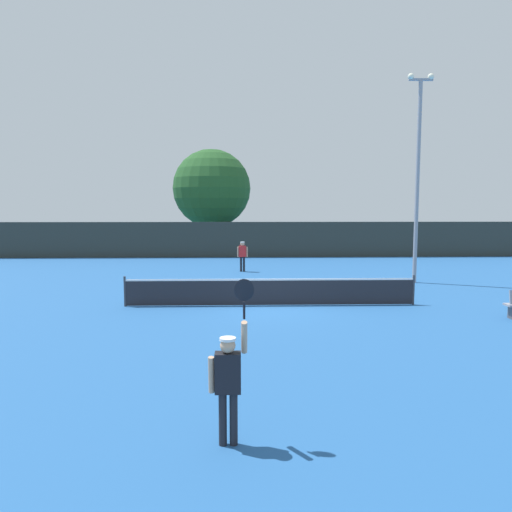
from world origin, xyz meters
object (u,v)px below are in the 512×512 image
(tennis_ball, at_px, (248,297))
(parked_car_near, at_px, (223,241))
(player_serving, at_px, (229,374))
(light_pole, at_px, (418,167))
(player_receiving, at_px, (242,253))
(large_tree, at_px, (212,189))

(tennis_ball, xyz_separation_m, parked_car_near, (-1.73, 20.85, 0.74))
(player_serving, height_order, light_pole, light_pole)
(player_serving, xyz_separation_m, tennis_ball, (0.45, 11.56, -1.04))
(player_receiving, bearing_deg, light_pole, 152.99)
(light_pole, relative_size, large_tree, 1.16)
(tennis_ball, relative_size, light_pole, 0.01)
(player_serving, height_order, player_receiving, player_serving)
(player_serving, relative_size, parked_car_near, 0.57)
(tennis_ball, xyz_separation_m, light_pole, (7.78, 3.60, 5.26))
(player_receiving, distance_m, tennis_ball, 7.73)
(player_serving, xyz_separation_m, parked_car_near, (-1.28, 32.41, -0.30))
(tennis_ball, height_order, large_tree, large_tree)
(player_receiving, xyz_separation_m, tennis_ball, (0.20, -7.67, -0.96))
(player_receiving, height_order, tennis_ball, player_receiving)
(tennis_ball, height_order, light_pole, light_pole)
(tennis_ball, distance_m, large_tree, 21.62)
(tennis_ball, xyz_separation_m, large_tree, (-2.62, 20.89, 4.93))
(player_serving, xyz_separation_m, player_receiving, (0.26, 19.23, -0.08))
(large_tree, bearing_deg, parked_car_near, -2.09)
(parked_car_near, bearing_deg, player_serving, -84.42)
(large_tree, bearing_deg, light_pole, -58.96)
(player_serving, height_order, tennis_ball, player_serving)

